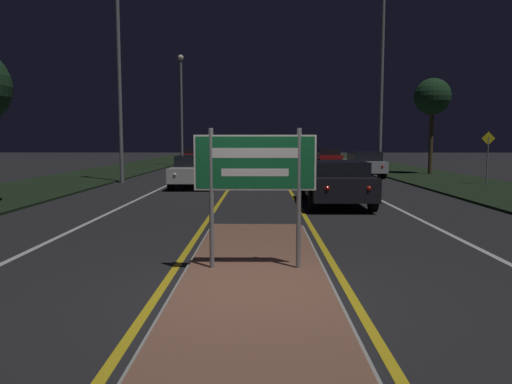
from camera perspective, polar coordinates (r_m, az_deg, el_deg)
name	(u,v)px	position (r m, az deg, el deg)	size (l,w,h in m)	color
ground_plane	(254,291)	(6.91, -0.19, -11.21)	(160.00, 160.00, 0.00)	#232326
median_island	(255,271)	(7.72, -0.11, -9.05)	(2.18, 8.15, 0.10)	#999993
verge_left	(83,178)	(28.35, -19.21, 1.52)	(5.00, 100.00, 0.08)	black
verge_right	(437,178)	(28.29, 20.00, 1.49)	(5.00, 100.00, 0.08)	black
centre_line_yellow_left	(239,173)	(31.70, -1.91, 2.21)	(0.12, 70.00, 0.01)	gold
centre_line_yellow_right	(280,173)	(31.69, 2.72, 2.20)	(0.12, 70.00, 0.01)	gold
lane_line_white_left	(194,173)	(31.96, -7.16, 2.19)	(0.12, 70.00, 0.01)	silver
lane_line_white_right	(326,173)	(31.94, 7.96, 2.18)	(0.12, 70.00, 0.01)	silver
edge_line_white_left	(146,173)	(32.50, -12.41, 2.16)	(0.10, 70.00, 0.01)	silver
edge_line_white_right	(373,173)	(32.46, 13.23, 2.14)	(0.10, 70.00, 0.01)	silver
highway_sign	(255,170)	(7.47, -0.11, 2.52)	(1.83, 0.07, 2.12)	gray
streetlight_left_near	(119,58)	(25.30, -15.41, 14.59)	(0.49, 0.49, 9.57)	gray
streetlight_left_far	(181,99)	(40.34, -8.53, 10.47)	(0.46, 0.46, 8.72)	gray
streetlight_right_near	(383,34)	(28.89, 14.30, 17.14)	(0.62, 0.62, 11.48)	gray
car_receding_0	(336,181)	(15.91, 9.14, 1.19)	(1.97, 4.51, 1.40)	black
car_receding_1	(363,163)	(28.98, 12.18, 3.22)	(1.89, 4.60, 1.44)	#B7B7BC
car_receding_2	(328,157)	(41.56, 8.25, 4.01)	(1.97, 4.26, 1.37)	maroon
car_approaching_0	(196,171)	(22.01, -6.91, 2.45)	(1.93, 4.18, 1.39)	silver
car_approaching_1	(215,161)	(30.40, -4.66, 3.54)	(1.90, 4.29, 1.51)	navy
car_approaching_2	(195,155)	(45.62, -7.01, 4.18)	(2.04, 4.48, 1.33)	maroon
warning_sign	(488,153)	(24.62, 24.96, 4.09)	(0.60, 0.06, 2.36)	gray
roadside_palm_right	(433,97)	(31.40, 19.52, 10.15)	(2.12, 2.12, 5.59)	#4C3823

